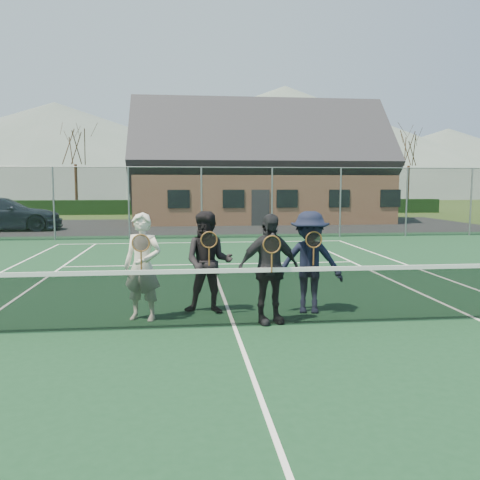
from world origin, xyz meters
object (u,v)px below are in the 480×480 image
at_px(car_c, 2,214).
at_px(player_b, 208,262).
at_px(player_c, 269,269).
at_px(clubhouse, 259,157).
at_px(player_d, 310,262).
at_px(tennis_net, 234,295).
at_px(player_a, 143,267).

xyz_separation_m(car_c, player_b, (9.35, -17.43, 0.09)).
xyz_separation_m(car_c, player_c, (10.29, -18.21, 0.09)).
distance_m(clubhouse, player_c, 24.26).
relative_size(player_b, player_d, 1.00).
bearing_deg(clubhouse, player_b, -100.71).
height_order(player_c, player_d, same).
xyz_separation_m(clubhouse, player_b, (-4.36, -23.05, -3.07)).
bearing_deg(player_b, tennis_net, -69.35).
distance_m(tennis_net, player_c, 0.72).
relative_size(car_c, player_b, 3.17).
distance_m(car_c, tennis_net, 20.79).
relative_size(tennis_net, clubhouse, 0.75).
bearing_deg(player_a, player_b, 17.50).
bearing_deg(clubhouse, car_c, -157.73).
height_order(clubhouse, player_d, clubhouse).
bearing_deg(clubhouse, tennis_net, -99.46).
height_order(car_c, player_a, player_a).
bearing_deg(car_c, player_b, -157.19).
distance_m(tennis_net, player_b, 1.08).
distance_m(car_c, player_b, 19.78).
bearing_deg(player_d, player_c, -144.21).
relative_size(tennis_net, player_c, 6.49).
distance_m(car_c, clubhouse, 15.14).
xyz_separation_m(player_c, player_d, (0.83, 0.60, -0.00)).
bearing_deg(player_b, car_c, 118.20).
xyz_separation_m(car_c, clubhouse, (13.70, 5.61, 3.16)).
distance_m(clubhouse, player_d, 23.57).
relative_size(tennis_net, player_b, 6.49).
height_order(tennis_net, player_c, player_c).
bearing_deg(player_c, player_a, 168.29).
bearing_deg(player_c, car_c, 119.46).
bearing_deg(player_a, clubhouse, 76.84).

